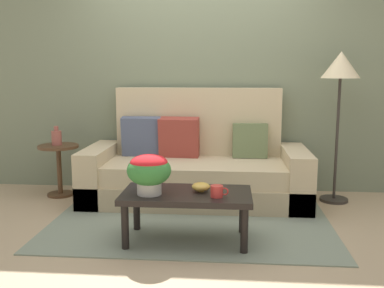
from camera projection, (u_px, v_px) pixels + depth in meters
The scene contains 11 objects.
ground_plane at pixel (191, 220), 4.02m from camera, with size 14.00×14.00×0.00m, color tan.
wall_back at pixel (200, 62), 4.92m from camera, with size 6.40×0.12×2.87m, color slate.
area_rug at pixel (191, 218), 4.05m from camera, with size 2.47×1.84×0.01m, color gray.
couch at pixel (195, 168), 4.62m from camera, with size 2.27×0.94×1.16m.
coffee_table at pixel (187, 199), 3.46m from camera, with size 1.01×0.54×0.40m.
side_table at pixel (59, 161), 4.75m from camera, with size 0.43×0.43×0.56m.
floor_lamp at pixel (340, 75), 4.39m from camera, with size 0.38×0.38×1.53m.
potted_plant at pixel (149, 170), 3.37m from camera, with size 0.34×0.34×0.31m.
coffee_mug at pixel (217, 191), 3.31m from camera, with size 0.14×0.09×0.09m.
snack_bowl at pixel (201, 187), 3.47m from camera, with size 0.15×0.15×0.07m.
table_vase at pixel (57, 137), 4.72m from camera, with size 0.11×0.11×0.20m.
Camera 1 is at (0.33, -3.84, 1.34)m, focal length 41.32 mm.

